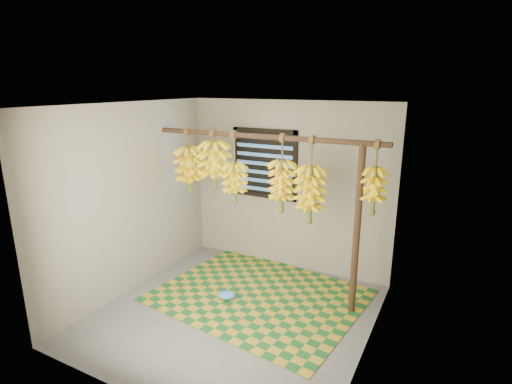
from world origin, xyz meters
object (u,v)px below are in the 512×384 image
Objects in this scene: plastic_bag at (227,295)px; banana_bunch_e at (310,195)px; woven_mat at (259,295)px; support_post at (357,232)px; banana_bunch_a at (189,170)px; banana_bunch_f at (374,191)px; banana_bunch_b at (214,165)px; banana_bunch_c at (235,183)px; banana_bunch_d at (282,186)px.

banana_bunch_e reaches higher than plastic_bag.
support_post is at bearing 9.85° from woven_mat.
banana_bunch_f is (2.45, 0.00, 0.02)m from banana_bunch_a.
banana_bunch_c is at bearing 0.00° from banana_bunch_b.
support_post is 0.82× the size of woven_mat.
banana_bunch_c is at bearing 156.42° from woven_mat.
banana_bunch_d is (0.20, 0.20, 1.42)m from woven_mat.
banana_bunch_e is 1.26× the size of banana_bunch_f.
woven_mat is 2.36× the size of banana_bunch_e.
plastic_bag is 0.29× the size of banana_bunch_b.
banana_bunch_f is at bearing 0.00° from banana_bunch_d.
support_post is 2.45× the size of banana_bunch_f.
banana_bunch_d is at bearing 43.89° from woven_mat.
woven_mat is 1.89m from banana_bunch_a.
banana_bunch_b is 0.82× the size of banana_bunch_c.
banana_bunch_f is at bearing 0.00° from banana_bunch_b.
banana_bunch_e is 0.73m from banana_bunch_f.
support_post is 2.14× the size of banana_bunch_c.
banana_bunch_f is (2.04, 0.00, -0.09)m from banana_bunch_b.
banana_bunch_b is at bearing -180.00° from banana_bunch_f.
banana_bunch_a is (-0.85, 0.46, 1.43)m from plastic_bag.
banana_bunch_a is 2.45m from banana_bunch_f.
plastic_bag is (-0.31, -0.27, 0.05)m from woven_mat.
banana_bunch_b and banana_bunch_c have the same top height.
banana_bunch_a is 1.73m from banana_bunch_e.
plastic_bag is 0.26× the size of banana_bunch_a.
support_post is at bearing 0.00° from banana_bunch_a.
banana_bunch_c is 0.66m from banana_bunch_d.
banana_bunch_a and banana_bunch_d have the same top height.
banana_bunch_b and banana_bunch_e have the same top height.
woven_mat is at bearing -9.61° from banana_bunch_a.
banana_bunch_a is 1.14× the size of banana_bunch_b.
banana_bunch_b reaches higher than plastic_bag.
banana_bunch_d is (0.52, 0.46, 1.37)m from plastic_bag.
banana_bunch_b is at bearing 133.82° from plastic_bag.
banana_bunch_a and banana_bunch_c have the same top height.
banana_bunch_a is at bearing 180.00° from banana_bunch_c.
woven_mat is at bearing -14.57° from banana_bunch_b.
banana_bunch_e is at bearing 0.00° from banana_bunch_c.
plastic_bag is 0.28× the size of banana_bunch_f.
support_post is 0.52m from banana_bunch_f.
banana_bunch_e is (1.32, 0.00, -0.23)m from banana_bunch_b.
banana_bunch_c is 1.74m from banana_bunch_f.
banana_bunch_a is (-2.30, 0.00, 0.49)m from support_post.
support_post is 1.79m from plastic_bag.
banana_bunch_d is at bearing 0.00° from banana_bunch_a.
banana_bunch_c is (0.71, -0.00, -0.10)m from banana_bunch_a.
banana_bunch_c is (-0.45, 0.20, 1.38)m from woven_mat.
banana_bunch_f reaches higher than support_post.
banana_bunch_f is (1.74, 0.00, 0.12)m from banana_bunch_c.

